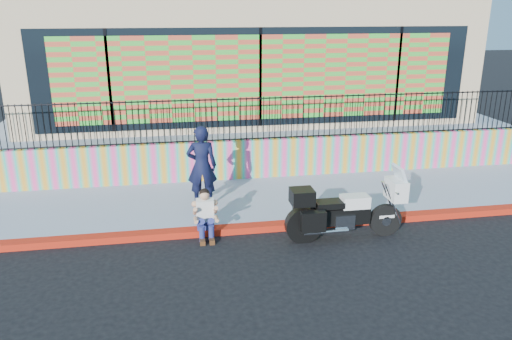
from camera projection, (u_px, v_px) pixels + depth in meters
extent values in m
plane|color=black|center=(292.00, 228.00, 11.32)|extent=(90.00, 90.00, 0.00)
cube|color=#AE250C|center=(292.00, 225.00, 11.29)|extent=(16.00, 0.30, 0.15)
cube|color=#8A94A6|center=(277.00, 199.00, 12.84)|extent=(16.00, 3.00, 0.15)
cube|color=#FF4392|center=(266.00, 158.00, 14.15)|extent=(16.00, 0.20, 1.10)
cube|color=#8A94A6|center=(240.00, 122.00, 18.95)|extent=(16.00, 10.00, 1.25)
cube|color=tan|center=(240.00, 52.00, 17.95)|extent=(14.00, 8.00, 4.00)
cube|color=black|center=(260.00, 78.00, 14.31)|extent=(12.60, 0.04, 2.80)
cube|color=#CC492D|center=(260.00, 78.00, 14.28)|extent=(11.48, 0.02, 2.40)
cylinder|color=black|center=(385.00, 220.00, 10.87)|extent=(0.71, 0.15, 0.71)
cylinder|color=black|center=(304.00, 226.00, 10.57)|extent=(0.71, 0.15, 0.71)
cube|color=black|center=(345.00, 215.00, 10.66)|extent=(1.02, 0.30, 0.37)
cube|color=silver|center=(343.00, 220.00, 10.69)|extent=(0.43, 0.37, 0.32)
cube|color=silver|center=(355.00, 201.00, 10.60)|extent=(0.59, 0.35, 0.26)
cube|color=black|center=(329.00, 204.00, 10.52)|extent=(0.59, 0.37, 0.13)
cube|color=silver|center=(396.00, 189.00, 10.68)|extent=(0.32, 0.56, 0.45)
cube|color=silver|center=(400.00, 174.00, 10.58)|extent=(0.20, 0.50, 0.36)
cube|color=black|center=(302.00, 197.00, 10.36)|extent=(0.47, 0.45, 0.32)
cube|color=black|center=(313.00, 221.00, 10.21)|extent=(0.52, 0.19, 0.43)
cube|color=black|center=(305.00, 209.00, 10.82)|extent=(0.52, 0.19, 0.43)
cube|color=silver|center=(385.00, 215.00, 10.84)|extent=(0.35, 0.17, 0.06)
imported|color=black|center=(202.00, 166.00, 11.97)|extent=(0.76, 0.54, 1.98)
cube|color=navy|center=(205.00, 224.00, 10.94)|extent=(0.36, 0.28, 0.18)
cube|color=silver|center=(205.00, 210.00, 10.79)|extent=(0.38, 0.27, 0.54)
sphere|color=tan|center=(205.00, 195.00, 10.64)|extent=(0.21, 0.21, 0.21)
cube|color=#472814|center=(202.00, 241.00, 10.57)|extent=(0.11, 0.26, 0.10)
cube|color=#472814|center=(212.00, 240.00, 10.60)|extent=(0.11, 0.26, 0.10)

